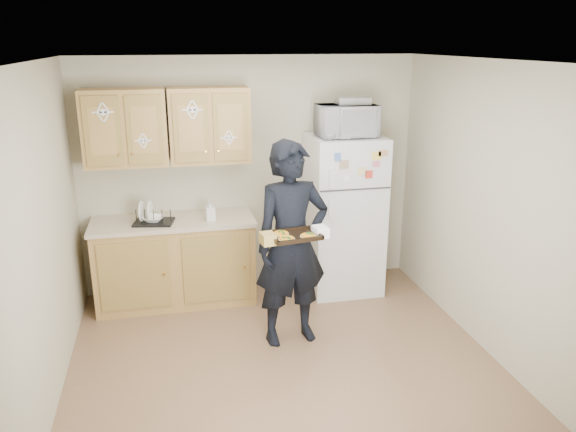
# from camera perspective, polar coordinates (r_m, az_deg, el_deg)

# --- Properties ---
(floor) EXTENTS (3.60, 3.60, 0.00)m
(floor) POSITION_cam_1_polar(r_m,az_deg,el_deg) (4.93, -0.26, -15.02)
(floor) COLOR brown
(floor) RESTS_ON ground
(ceiling) EXTENTS (3.60, 3.60, 0.00)m
(ceiling) POSITION_cam_1_polar(r_m,az_deg,el_deg) (4.15, -0.31, 15.44)
(ceiling) COLOR beige
(ceiling) RESTS_ON wall_back
(wall_back) EXTENTS (3.60, 0.04, 2.50)m
(wall_back) POSITION_cam_1_polar(r_m,az_deg,el_deg) (6.09, -3.87, 4.19)
(wall_back) COLOR #ADA78D
(wall_back) RESTS_ON floor
(wall_front) EXTENTS (3.60, 0.04, 2.50)m
(wall_front) POSITION_cam_1_polar(r_m,az_deg,el_deg) (2.80, 7.71, -12.71)
(wall_front) COLOR #ADA78D
(wall_front) RESTS_ON floor
(wall_left) EXTENTS (0.04, 3.60, 2.50)m
(wall_left) POSITION_cam_1_polar(r_m,az_deg,el_deg) (4.39, -23.91, -2.64)
(wall_left) COLOR #ADA78D
(wall_left) RESTS_ON floor
(wall_right) EXTENTS (0.04, 3.60, 2.50)m
(wall_right) POSITION_cam_1_polar(r_m,az_deg,el_deg) (5.06, 20.07, 0.36)
(wall_right) COLOR #ADA78D
(wall_right) RESTS_ON floor
(refrigerator) EXTENTS (0.75, 0.70, 1.70)m
(refrigerator) POSITION_cam_1_polar(r_m,az_deg,el_deg) (6.06, 5.66, 0.16)
(refrigerator) COLOR silver
(refrigerator) RESTS_ON floor
(base_cabinet) EXTENTS (1.60, 0.60, 0.86)m
(base_cabinet) POSITION_cam_1_polar(r_m,az_deg,el_deg) (5.97, -11.35, -4.67)
(base_cabinet) COLOR brown
(base_cabinet) RESTS_ON floor
(countertop) EXTENTS (1.64, 0.64, 0.04)m
(countertop) POSITION_cam_1_polar(r_m,az_deg,el_deg) (5.82, -11.61, -0.56)
(countertop) COLOR tan
(countertop) RESTS_ON base_cabinet
(upper_cab_left) EXTENTS (0.80, 0.33, 0.75)m
(upper_cab_left) POSITION_cam_1_polar(r_m,az_deg,el_deg) (5.75, -16.25, 8.58)
(upper_cab_left) COLOR brown
(upper_cab_left) RESTS_ON wall_back
(upper_cab_right) EXTENTS (0.80, 0.33, 0.75)m
(upper_cab_right) POSITION_cam_1_polar(r_m,az_deg,el_deg) (5.75, -7.99, 9.11)
(upper_cab_right) COLOR brown
(upper_cab_right) RESTS_ON wall_back
(cereal_box) EXTENTS (0.20, 0.07, 0.32)m
(cereal_box) POSITION_cam_1_polar(r_m,az_deg,el_deg) (6.67, 9.08, -4.61)
(cereal_box) COLOR gold
(cereal_box) RESTS_ON floor
(person) EXTENTS (0.73, 0.54, 1.85)m
(person) POSITION_cam_1_polar(r_m,az_deg,el_deg) (4.94, 0.39, -2.93)
(person) COLOR black
(person) RESTS_ON floor
(baking_tray) EXTENTS (0.44, 0.35, 0.04)m
(baking_tray) POSITION_cam_1_polar(r_m,az_deg,el_deg) (4.60, 0.66, -2.08)
(baking_tray) COLOR black
(baking_tray) RESTS_ON person
(pizza_front_left) EXTENTS (0.13, 0.13, 0.02)m
(pizza_front_left) POSITION_cam_1_polar(r_m,az_deg,el_deg) (4.50, -0.14, -2.30)
(pizza_front_left) COLOR gold
(pizza_front_left) RESTS_ON baking_tray
(pizza_front_right) EXTENTS (0.13, 0.13, 0.02)m
(pizza_front_right) POSITION_cam_1_polar(r_m,az_deg,el_deg) (4.57, 2.07, -2.01)
(pizza_front_right) COLOR gold
(pizza_front_right) RESTS_ON baking_tray
(pizza_back_left) EXTENTS (0.13, 0.13, 0.02)m
(pizza_back_left) POSITION_cam_1_polar(r_m,az_deg,el_deg) (4.62, -0.73, -1.77)
(pizza_back_left) COLOR gold
(pizza_back_left) RESTS_ON baking_tray
(microwave) EXTENTS (0.60, 0.43, 0.32)m
(microwave) POSITION_cam_1_polar(r_m,az_deg,el_deg) (5.79, 5.95, 9.60)
(microwave) COLOR silver
(microwave) RESTS_ON refrigerator
(foil_pan) EXTENTS (0.34, 0.25, 0.07)m
(foil_pan) POSITION_cam_1_polar(r_m,az_deg,el_deg) (5.81, 6.58, 11.57)
(foil_pan) COLOR #B5B6BC
(foil_pan) RESTS_ON microwave
(dish_rack) EXTENTS (0.43, 0.35, 0.15)m
(dish_rack) POSITION_cam_1_polar(r_m,az_deg,el_deg) (5.73, -13.51, 0.02)
(dish_rack) COLOR black
(dish_rack) RESTS_ON countertop
(bowl) EXTENTS (0.24, 0.24, 0.05)m
(bowl) POSITION_cam_1_polar(r_m,az_deg,el_deg) (5.73, -13.53, -0.28)
(bowl) COLOR white
(bowl) RESTS_ON dish_rack
(soap_bottle) EXTENTS (0.10, 0.10, 0.20)m
(soap_bottle) POSITION_cam_1_polar(r_m,az_deg,el_deg) (5.71, -7.92, 0.56)
(soap_bottle) COLOR silver
(soap_bottle) RESTS_ON countertop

